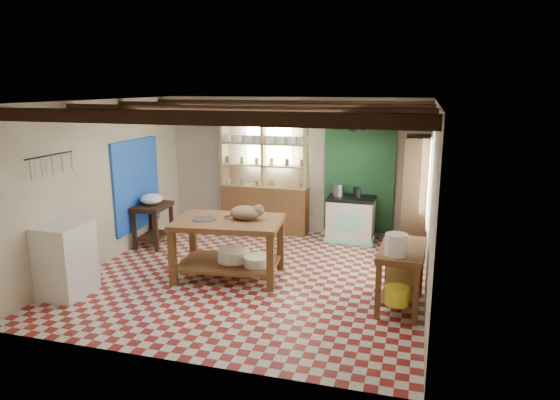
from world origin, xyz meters
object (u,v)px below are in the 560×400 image
(stove, at_px, (351,219))
(cat, at_px, (245,213))
(white_cabinet, at_px, (66,260))
(right_counter, at_px, (401,276))
(work_table, at_px, (229,248))
(prep_table, at_px, (153,225))

(stove, relative_size, cat, 1.87)
(stove, height_order, white_cabinet, white_cabinet)
(white_cabinet, xyz_separation_m, right_counter, (4.40, 0.91, -0.10))
(work_table, xyz_separation_m, cat, (0.24, 0.08, 0.54))
(prep_table, relative_size, white_cabinet, 0.75)
(stove, bearing_deg, cat, -118.37)
(work_table, bearing_deg, cat, 11.31)
(stove, height_order, prep_table, stove)
(prep_table, distance_m, cat, 2.39)
(prep_table, height_order, cat, cat)
(stove, relative_size, right_counter, 0.77)
(cat, bearing_deg, white_cabinet, -165.15)
(work_table, xyz_separation_m, right_counter, (2.52, -0.33, -0.04))
(work_table, bearing_deg, prep_table, 143.95)
(work_table, distance_m, right_counter, 2.54)
(white_cabinet, xyz_separation_m, cat, (2.12, 1.32, 0.49))
(cat, bearing_deg, right_counter, -27.19)
(right_counter, height_order, cat, cat)
(prep_table, xyz_separation_m, cat, (2.10, -0.95, 0.61))
(work_table, xyz_separation_m, white_cabinet, (-1.88, -1.24, 0.06))
(work_table, bearing_deg, white_cabinet, -153.63)
(stove, height_order, cat, cat)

